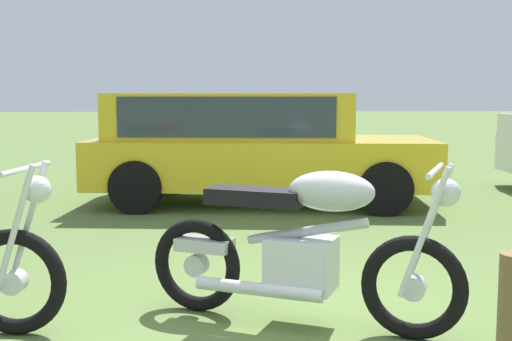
# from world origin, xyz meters

# --- Properties ---
(ground_plane) EXTENTS (120.00, 120.00, 0.00)m
(ground_plane) POSITION_xyz_m (0.00, 0.00, 0.00)
(ground_plane) COLOR #567038
(motorcycle_silver) EXTENTS (1.82, 1.13, 1.02)m
(motorcycle_silver) POSITION_xyz_m (-0.03, 0.21, 0.48)
(motorcycle_silver) COLOR black
(motorcycle_silver) RESTS_ON ground
(car_yellow) EXTENTS (4.55, 2.35, 1.43)m
(car_yellow) POSITION_xyz_m (-0.04, 4.87, 0.83)
(car_yellow) COLOR gold
(car_yellow) RESTS_ON ground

